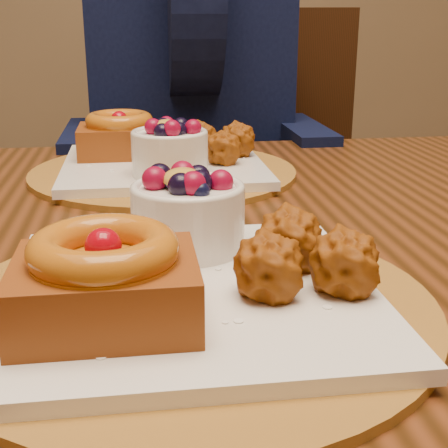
% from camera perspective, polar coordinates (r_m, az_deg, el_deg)
% --- Properties ---
extents(dining_table, '(1.60, 0.90, 0.76)m').
position_cam_1_polar(dining_table, '(0.72, -4.49, -5.64)').
color(dining_table, '#311A08').
rests_on(dining_table, ground).
extents(place_setting_near, '(0.38, 0.38, 0.09)m').
position_cam_1_polar(place_setting_near, '(0.48, -3.58, -4.34)').
color(place_setting_near, brown).
rests_on(place_setting_near, dining_table).
extents(place_setting_far, '(0.38, 0.38, 0.09)m').
position_cam_1_polar(place_setting_far, '(0.89, -5.81, 6.23)').
color(place_setting_far, brown).
rests_on(place_setting_far, dining_table).
extents(chair_far, '(0.58, 0.58, 0.99)m').
position_cam_1_polar(chair_far, '(1.48, 2.36, 1.82)').
color(chair_far, black).
rests_on(chair_far, ground).
extents(diner, '(0.49, 0.48, 0.80)m').
position_cam_1_polar(diner, '(1.30, -3.14, 13.27)').
color(diner, black).
rests_on(diner, ground).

